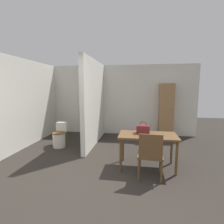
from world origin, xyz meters
The scene contains 9 objects.
ground_plane centered at (0.00, 0.00, 0.00)m, with size 16.00×16.00×0.00m, color #2D2823.
wall_back centered at (0.00, 3.86, 1.25)m, with size 5.66×0.12×2.50m.
wall_left centered at (-2.39, 1.90, 1.25)m, with size 0.12×4.80×2.50m.
partition_wall centered at (-0.49, 2.63, 1.25)m, with size 0.12×2.36×2.50m.
dining_table centered at (1.04, 1.13, 0.64)m, with size 1.21×0.66×0.72m.
wooden_chair centered at (1.07, 0.66, 0.49)m, with size 0.49×0.49×0.89m.
toilet centered at (-1.41, 2.13, 0.29)m, with size 0.38×0.53×0.67m.
handbag centered at (0.94, 1.22, 0.81)m, with size 0.27×0.18×0.25m.
wooden_cabinet centered at (1.76, 3.59, 0.92)m, with size 0.46×0.41×1.84m.
Camera 1 is at (0.84, -2.50, 1.69)m, focal length 28.00 mm.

